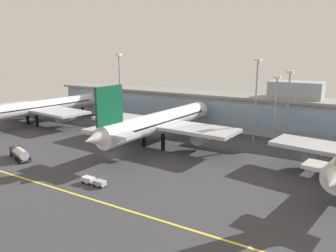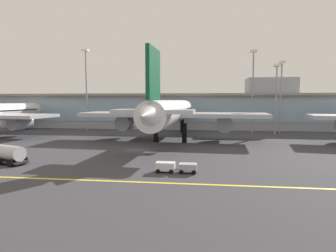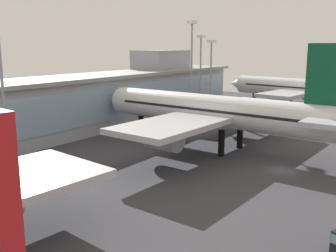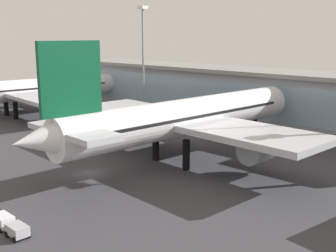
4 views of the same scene
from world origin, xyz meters
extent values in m
plane|color=#38383D|center=(0.00, 0.00, 0.00)|extent=(180.00, 180.00, 0.00)
cube|color=#9399A3|center=(0.00, 46.08, 5.67)|extent=(119.15, 12.00, 11.34)
cube|color=#84A3BC|center=(0.00, 40.03, 6.24)|extent=(114.39, 0.20, 7.26)
cube|color=gray|center=(0.00, 46.08, 11.74)|extent=(122.15, 14.00, 0.80)
cube|color=#9399A3|center=(35.75, 48.08, 14.34)|extent=(16.00, 10.00, 6.00)
cylinder|color=black|center=(2.04, 11.42, 2.26)|extent=(1.10, 1.10, 4.52)
cylinder|color=black|center=(8.81, 11.05, 2.26)|extent=(1.10, 1.10, 4.52)
cylinder|color=black|center=(6.58, 32.50, 2.26)|extent=(1.10, 1.10, 4.52)
cylinder|color=silver|center=(5.62, 14.93, 7.06)|extent=(8.16, 46.54, 5.65)
cone|color=silver|center=(6.97, 39.74, 7.06)|extent=(5.63, 5.37, 5.37)
cube|color=#84A3BC|center=(6.78, 36.20, 8.05)|extent=(4.45, 4.18, 1.69)
cube|color=black|center=(5.62, 14.93, 7.48)|extent=(7.81, 39.15, 0.45)
cube|color=#B7BAC1|center=(5.62, 14.93, 6.35)|extent=(45.47, 13.54, 0.90)
cylinder|color=#999EA8|center=(-6.85, 17.28, 4.12)|extent=(4.28, 6.23, 3.95)
cylinder|color=#999EA8|center=(18.28, 15.91, 4.12)|extent=(4.28, 6.23, 3.95)
cube|color=#0C4C2D|center=(4.51, -5.41, 14.40)|extent=(1.13, 8.36, 9.04)
cube|color=#B7BAC1|center=(4.51, -5.41, 7.91)|extent=(14.63, 5.87, 0.72)
cylinder|color=black|center=(52.10, 10.43, 2.16)|extent=(1.10, 1.10, 4.31)
cylinder|color=black|center=(58.50, 9.44, 2.16)|extent=(1.10, 1.10, 4.31)
cylinder|color=black|center=(58.17, 28.46, 2.16)|extent=(1.10, 1.10, 4.31)
cylinder|color=silver|center=(55.80, 13.16, 6.74)|extent=(11.58, 41.09, 5.39)
cone|color=silver|center=(59.17, 34.89, 6.74)|extent=(5.81, 5.58, 5.12)
cube|color=#84A3BC|center=(58.67, 31.68, 7.68)|extent=(4.58, 4.35, 1.62)
cube|color=black|center=(55.80, 13.16, 7.15)|extent=(10.63, 34.66, 0.43)
cube|color=#B7BAC1|center=(55.80, 13.16, 6.07)|extent=(37.46, 15.24, 0.86)
cylinder|color=#999EA8|center=(45.96, 16.17, 3.94)|extent=(4.54, 5.81, 3.78)
cylinder|color=#999EA8|center=(66.09, 13.04, 3.94)|extent=(4.54, 5.81, 3.78)
cylinder|color=black|center=(-21.01, -11.71, 0.55)|extent=(1.14, 0.65, 1.10)
cylinder|color=gray|center=(27.39, 32.83, 11.92)|extent=(0.44, 0.44, 23.84)
cube|color=silver|center=(27.39, 32.83, 24.19)|extent=(1.80, 1.80, 0.70)
cylinder|color=gray|center=(-24.03, 33.15, 12.58)|extent=(0.44, 0.44, 25.16)
cylinder|color=gray|center=(33.60, 30.74, 9.67)|extent=(0.44, 0.44, 19.35)
cube|color=silver|center=(33.60, 30.74, 19.70)|extent=(1.80, 1.80, 0.70)
cylinder|color=gray|center=(36.03, 35.22, 10.35)|extent=(0.44, 0.44, 20.69)
cube|color=silver|center=(36.03, 35.22, 21.04)|extent=(1.80, 1.80, 0.70)
camera|label=1|loc=(55.14, -62.72, 26.55)|focal=35.23mm
camera|label=2|loc=(13.48, -55.57, 9.90)|focal=30.98mm
camera|label=3|loc=(-56.08, -17.52, 18.49)|focal=41.52mm
camera|label=4|loc=(49.28, -34.96, 19.70)|focal=46.16mm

